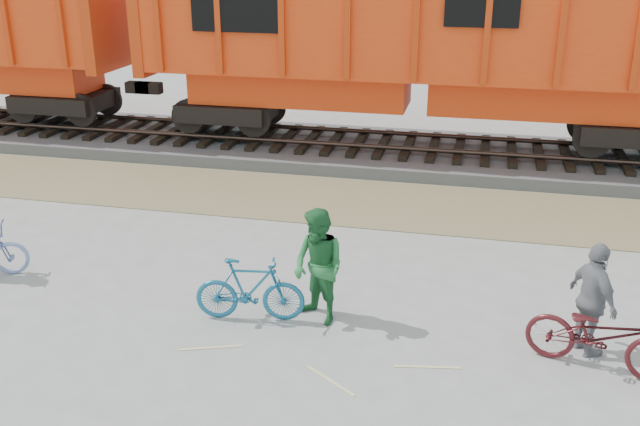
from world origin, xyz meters
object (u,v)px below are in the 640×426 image
at_px(bicycle_teal, 250,290).
at_px(hopper_car_center, 422,41).
at_px(person_woman, 593,300).
at_px(bicycle_maroon, 601,336).
at_px(person_man, 319,267).

bearing_deg(bicycle_teal, hopper_car_center, -18.73).
bearing_deg(hopper_car_center, person_woman, -69.70).
bearing_deg(bicycle_maroon, bicycle_teal, 101.92).
distance_m(bicycle_teal, bicycle_maroon, 4.90).
relative_size(bicycle_maroon, person_man, 1.10).
height_order(hopper_car_center, bicycle_teal, hopper_car_center).
bearing_deg(person_man, bicycle_teal, -133.40).
bearing_deg(bicycle_teal, person_woman, -96.84).
xyz_separation_m(person_man, person_woman, (3.79, -0.04, -0.06)).
relative_size(hopper_car_center, bicycle_teal, 8.56).
bearing_deg(bicycle_maroon, person_man, 98.29).
xyz_separation_m(hopper_car_center, bicycle_maroon, (3.33, -9.13, -2.50)).
bearing_deg(hopper_car_center, person_man, -93.71).
distance_m(hopper_car_center, person_woman, 9.56).
relative_size(bicycle_maroon, person_woman, 1.19).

